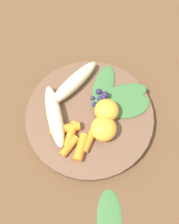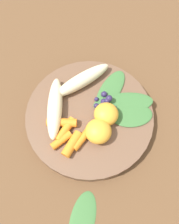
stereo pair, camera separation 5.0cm
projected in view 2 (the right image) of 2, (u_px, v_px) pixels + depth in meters
ground_plane at (90, 118)px, 0.53m from camera, size 2.40×2.40×0.00m
bowl at (90, 116)px, 0.52m from camera, size 0.28×0.28×0.03m
banana_peeled_left at (55, 107)px, 0.50m from camera, size 0.15×0.06×0.03m
banana_peeled_right at (81, 80)px, 0.52m from camera, size 0.08×0.14×0.03m
orange_segment_near at (106, 114)px, 0.49m from camera, size 0.05×0.05×0.04m
orange_segment_far at (98, 131)px, 0.47m from camera, size 0.05×0.05×0.04m
carrot_front at (62, 122)px, 0.49m from camera, size 0.03×0.07×0.02m
carrot_mid_left at (66, 130)px, 0.48m from camera, size 0.05×0.05×0.02m
carrot_mid_right at (61, 140)px, 0.47m from camera, size 0.03×0.05×0.02m
carrot_rear at (72, 144)px, 0.47m from camera, size 0.05×0.05×0.02m
carrot_small at (82, 139)px, 0.48m from camera, size 0.05×0.05×0.02m
blueberry_pile at (105, 102)px, 0.51m from camera, size 0.05×0.05×0.03m
kale_leaf_left at (131, 115)px, 0.50m from camera, size 0.07×0.10×0.00m
kale_leaf_right at (123, 103)px, 0.51m from camera, size 0.07×0.14×0.00m
kale_leaf_rear at (111, 89)px, 0.53m from camera, size 0.11×0.11×0.00m
kale_leaf_stray at (83, 220)px, 0.44m from camera, size 0.12×0.09×0.01m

